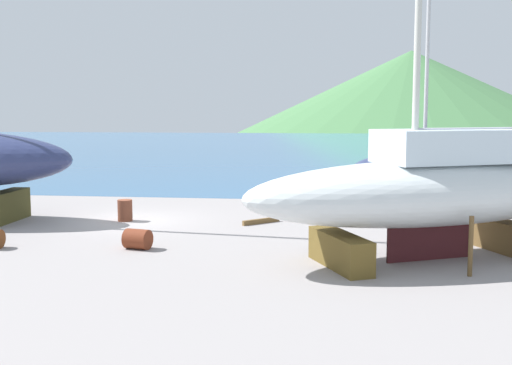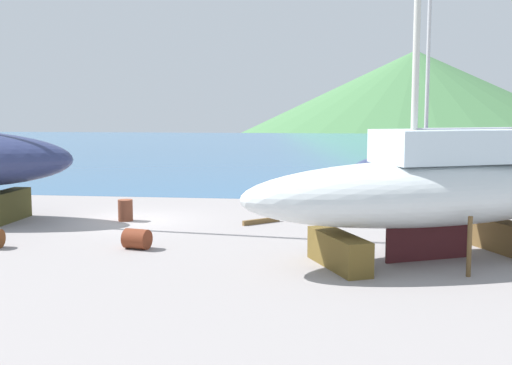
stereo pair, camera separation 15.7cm
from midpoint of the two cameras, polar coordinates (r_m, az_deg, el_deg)
ground_plane at (r=20.18m, az=-15.66°, el=-5.70°), size 44.79×44.79×0.00m
sea_water at (r=70.46m, az=0.64°, el=3.18°), size 166.41×81.07×0.01m
headland_hill at (r=181.15m, az=13.54°, el=5.10°), size 169.80×169.80×39.96m
sailboat_large_starboard at (r=18.32m, az=15.23°, el=-0.54°), size 11.33×7.64×17.48m
sailboat_small_center at (r=27.30m, az=15.31°, el=1.38°), size 7.42×4.85×12.98m
barrel_tipped_right at (r=24.59m, az=-11.81°, el=-2.45°), size 0.62×0.62×0.81m
barrel_by_slipway at (r=19.67m, az=-10.77°, el=-4.99°), size 0.87×0.77×0.61m
timber_short_skew at (r=23.58m, az=0.26°, el=-3.47°), size 1.27×1.19×0.18m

